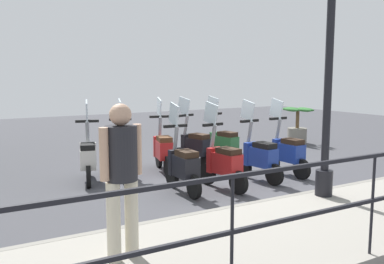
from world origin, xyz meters
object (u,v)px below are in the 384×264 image
(scooter_far_3, at_px, (123,154))
(scooter_far_4, at_px, (88,157))
(scooter_near_0, at_px, (287,152))
(scooter_far_1, at_px, (195,146))
(potted_palm, at_px, (297,128))
(scooter_near_3, at_px, (183,165))
(scooter_far_0, at_px, (223,143))
(pedestrian_distant, at_px, (122,170))
(scooter_near_1, at_px, (259,156))
(scooter_far_2, at_px, (163,149))
(scooter_near_2, at_px, (223,163))
(lamp_post_near, at_px, (328,75))

(scooter_far_3, height_order, scooter_far_4, same)
(scooter_near_0, bearing_deg, scooter_far_1, 36.81)
(potted_palm, distance_m, scooter_near_3, 6.25)
(scooter_far_0, relative_size, scooter_far_1, 1.00)
(pedestrian_distant, distance_m, potted_palm, 9.14)
(scooter_near_3, distance_m, scooter_far_0, 2.47)
(pedestrian_distant, height_order, scooter_far_3, pedestrian_distant)
(scooter_near_3, bearing_deg, scooter_near_1, -88.03)
(pedestrian_distant, height_order, scooter_far_4, pedestrian_distant)
(scooter_near_1, bearing_deg, scooter_far_4, 56.01)
(scooter_near_0, height_order, scooter_near_3, same)
(scooter_near_1, relative_size, scooter_near_3, 1.00)
(scooter_far_2, bearing_deg, pedestrian_distant, 162.47)
(potted_palm, distance_m, scooter_near_2, 5.70)
(scooter_near_1, distance_m, scooter_far_3, 2.64)
(potted_palm, xyz_separation_m, scooter_far_4, (-1.45, 6.67, 0.04))
(scooter_near_0, height_order, scooter_near_2, same)
(scooter_far_1, bearing_deg, scooter_far_2, 73.74)
(scooter_far_0, bearing_deg, scooter_far_3, 79.34)
(scooter_far_2, bearing_deg, scooter_far_0, -78.15)
(scooter_near_3, bearing_deg, potted_palm, -59.51)
(lamp_post_near, height_order, potted_palm, lamp_post_near)
(potted_palm, xyz_separation_m, scooter_far_1, (-1.37, 4.31, 0.04))
(scooter_far_0, xyz_separation_m, scooter_far_1, (0.03, 0.72, 0.00))
(pedestrian_distant, distance_m, scooter_near_3, 3.07)
(pedestrian_distant, relative_size, scooter_near_2, 1.03)
(scooter_far_0, bearing_deg, scooter_near_1, 159.78)
(potted_palm, bearing_deg, scooter_near_0, 133.46)
(scooter_far_0, bearing_deg, scooter_far_1, 76.04)
(lamp_post_near, height_order, scooter_far_0, lamp_post_near)
(lamp_post_near, xyz_separation_m, scooter_near_0, (1.76, -0.85, -1.53))
(scooter_near_1, relative_size, scooter_far_2, 1.00)
(lamp_post_near, distance_m, scooter_near_2, 2.33)
(scooter_near_1, height_order, scooter_near_3, same)
(scooter_far_0, bearing_deg, lamp_post_near, 163.04)
(scooter_near_0, xyz_separation_m, scooter_near_3, (-0.08, 2.43, 0.00))
(scooter_near_2, bearing_deg, pedestrian_distant, 121.21)
(scooter_far_2, xyz_separation_m, scooter_far_3, (-0.08, 0.92, 0.00))
(pedestrian_distant, bearing_deg, scooter_far_4, 153.91)
(potted_palm, xyz_separation_m, scooter_far_3, (-1.43, 5.98, 0.04))
(scooter_near_0, bearing_deg, scooter_far_4, 65.74)
(potted_palm, bearing_deg, scooter_far_4, 102.26)
(lamp_post_near, distance_m, scooter_near_3, 2.77)
(scooter_near_3, bearing_deg, scooter_far_0, -48.19)
(scooter_far_0, relative_size, scooter_far_2, 1.00)
(scooter_near_1, xyz_separation_m, scooter_far_0, (1.58, -0.24, 0.00))
(scooter_near_3, bearing_deg, scooter_far_2, -12.69)
(scooter_far_1, xyz_separation_m, scooter_far_3, (-0.06, 1.67, 0.00))
(scooter_near_3, relative_size, scooter_far_2, 1.00)
(scooter_far_0, xyz_separation_m, scooter_far_3, (-0.03, 2.38, 0.00))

